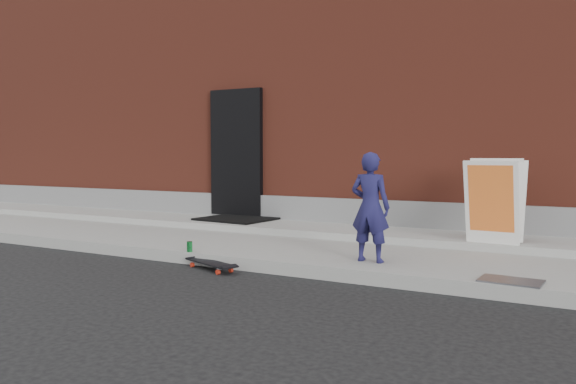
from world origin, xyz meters
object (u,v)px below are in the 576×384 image
Objects in this scene: pizza_sign at (495,201)px; soda_can at (190,247)px; child at (370,207)px; skateboard at (211,263)px.

pizza_sign reaches higher than soda_can.
pizza_sign is (1.12, 1.46, 0.01)m from child.
pizza_sign is 3.88m from soda_can.
pizza_sign is at bearing -126.47° from child.
skateboard is 3.63m from pizza_sign.
skateboard is 0.50m from soda_can.
pizza_sign is at bearing 30.06° from soda_can.
child is at bearing 11.91° from soda_can.
soda_can is at bearing 159.42° from skateboard.
skateboard is at bearing -143.90° from pizza_sign.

